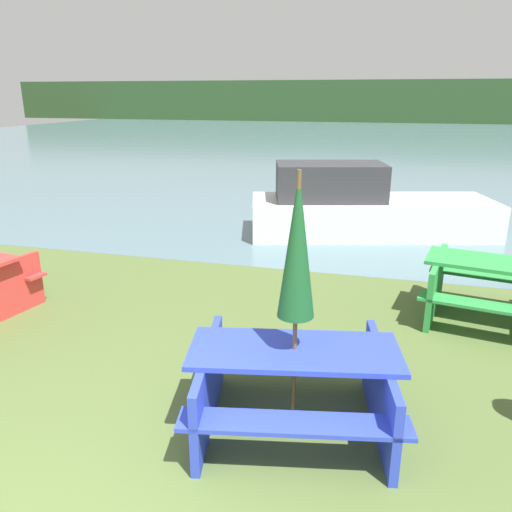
{
  "coord_description": "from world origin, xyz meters",
  "views": [
    {
      "loc": [
        1.84,
        -1.66,
        2.73
      ],
      "look_at": [
        0.36,
        3.9,
        0.85
      ],
      "focal_mm": 35.0,
      "sensor_mm": 36.0,
      "label": 1
    }
  ],
  "objects_px": {
    "picnic_table_green": "(492,286)",
    "boat": "(362,209)",
    "picnic_table_blue": "(294,379)",
    "umbrella_darkgreen": "(297,248)"
  },
  "relations": [
    {
      "from": "picnic_table_green",
      "to": "boat",
      "type": "bearing_deg",
      "value": 115.79
    },
    {
      "from": "picnic_table_blue",
      "to": "picnic_table_green",
      "type": "xyz_separation_m",
      "value": [
        1.97,
        2.67,
        0.02
      ]
    },
    {
      "from": "umbrella_darkgreen",
      "to": "picnic_table_blue",
      "type": "bearing_deg",
      "value": 0.0
    },
    {
      "from": "picnic_table_blue",
      "to": "picnic_table_green",
      "type": "relative_size",
      "value": 1.09
    },
    {
      "from": "picnic_table_green",
      "to": "boat",
      "type": "distance_m",
      "value": 4.16
    },
    {
      "from": "umbrella_darkgreen",
      "to": "boat",
      "type": "xyz_separation_m",
      "value": [
        0.16,
        6.41,
        -1.08
      ]
    },
    {
      "from": "umbrella_darkgreen",
      "to": "boat",
      "type": "height_order",
      "value": "umbrella_darkgreen"
    },
    {
      "from": "picnic_table_blue",
      "to": "umbrella_darkgreen",
      "type": "relative_size",
      "value": 0.89
    },
    {
      "from": "picnic_table_blue",
      "to": "picnic_table_green",
      "type": "height_order",
      "value": "picnic_table_green"
    },
    {
      "from": "umbrella_darkgreen",
      "to": "picnic_table_green",
      "type": "bearing_deg",
      "value": 53.48
    }
  ]
}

